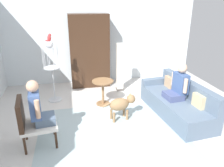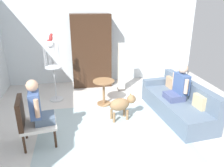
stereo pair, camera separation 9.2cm
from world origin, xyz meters
name	(u,v)px [view 2 (the right image)]	position (x,y,z in m)	size (l,w,h in m)	color
ground_plane	(117,125)	(0.00, 0.00, 0.00)	(6.91, 6.91, 0.00)	beige
back_wall	(99,39)	(0.00, 2.94, 1.38)	(6.30, 0.12, 2.76)	silver
area_rug	(110,131)	(-0.18, -0.20, 0.00)	(2.90, 2.37, 0.01)	#9EB2B7
couch	(178,103)	(1.49, 0.24, 0.29)	(1.00, 2.16, 0.79)	slate
armchair	(30,119)	(-1.66, -0.36, 0.52)	(0.69, 0.64, 0.93)	#382316
person_on_couch	(179,85)	(1.45, 0.21, 0.74)	(0.47, 0.56, 0.82)	#45507C
person_on_armchair	(37,106)	(-1.51, -0.34, 0.77)	(0.45, 0.51, 0.83)	#4D5F74
round_end_table	(104,90)	(-0.13, 1.06, 0.41)	(0.54, 0.54, 0.64)	olive
dog	(122,104)	(0.15, 0.25, 0.37)	(0.77, 0.35, 0.58)	olive
bird_cage_stand	(54,69)	(-1.36, 1.56, 0.85)	(0.43, 0.43, 1.58)	silver
parrot	(51,37)	(-1.35, 1.56, 1.67)	(0.17, 0.10, 0.19)	red
column_lamp	(121,68)	(0.51, 1.92, 0.69)	(0.20, 0.20, 1.40)	#4C4742
armoire_cabinet	(91,51)	(-0.30, 2.53, 1.08)	(1.16, 0.56, 2.16)	#382316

